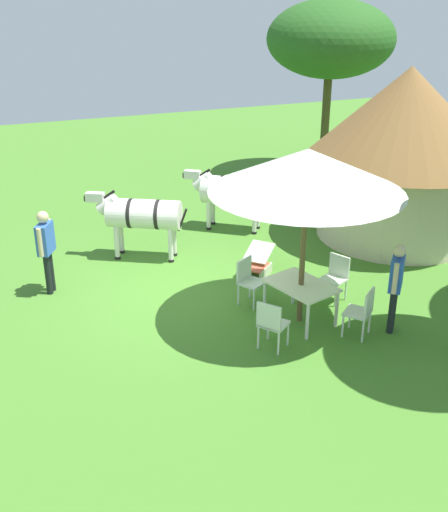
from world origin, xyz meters
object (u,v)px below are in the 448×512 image
(patio_chair_near_lawn, at_px, (248,278))
(patio_chair_east_end, at_px, (336,275))
(shade_umbrella, at_px, (307,171))
(patio_chair_near_hut, at_px, (271,322))
(standing_watcher, at_px, (46,244))
(guest_beside_umbrella, at_px, (396,280))
(zebra_by_umbrella, at_px, (231,191))
(zebra_nearest_camera, at_px, (142,215))
(striped_lounge_chair, at_px, (256,263))
(acacia_tree_far_lawn, at_px, (331,39))
(patio_dining_table, at_px, (301,289))
(patio_chair_west_end, at_px, (362,310))
(thatched_hut, at_px, (403,146))

(patio_chair_near_lawn, bearing_deg, patio_chair_east_end, 132.41)
(shade_umbrella, distance_m, patio_chair_east_end, 2.59)
(patio_chair_east_end, height_order, patio_chair_near_hut, same)
(patio_chair_near_hut, relative_size, standing_watcher, 0.53)
(patio_chair_near_hut, bearing_deg, guest_beside_umbrella, 46.99)
(patio_chair_east_end, relative_size, patio_chair_near_lawn, 1.00)
(zebra_by_umbrella, bearing_deg, zebra_nearest_camera, 146.94)
(shade_umbrella, bearing_deg, zebra_by_umbrella, 172.90)
(shade_umbrella, xyz_separation_m, patio_chair_east_end, (-0.50, 1.04, -2.32))
(standing_watcher, distance_m, striped_lounge_chair, 4.29)
(standing_watcher, relative_size, acacia_tree_far_lawn, 0.32)
(patio_dining_table, relative_size, zebra_nearest_camera, 0.70)
(patio_chair_near_lawn, bearing_deg, zebra_by_umbrella, -138.55)
(patio_chair_near_lawn, distance_m, zebra_nearest_camera, 3.19)
(patio_chair_west_end, height_order, patio_chair_east_end, same)
(patio_chair_west_end, xyz_separation_m, acacia_tree_far_lawn, (-9.01, 4.38, 3.60))
(standing_watcher, relative_size, zebra_by_umbrella, 0.90)
(patio_chair_near_hut, bearing_deg, striped_lounge_chair, 123.23)
(patio_chair_west_end, bearing_deg, thatched_hut, 8.77)
(shade_umbrella, height_order, zebra_nearest_camera, shade_umbrella)
(shade_umbrella, relative_size, patio_chair_west_end, 3.70)
(patio_chair_near_hut, xyz_separation_m, zebra_nearest_camera, (-4.55, -0.99, 0.49))
(shade_umbrella, relative_size, zebra_nearest_camera, 1.63)
(thatched_hut, bearing_deg, patio_chair_west_end, -41.84)
(striped_lounge_chair, bearing_deg, patio_dining_table, 136.28)
(guest_beside_umbrella, relative_size, striped_lounge_chair, 1.72)
(thatched_hut, distance_m, shade_umbrella, 5.09)
(striped_lounge_chair, relative_size, zebra_by_umbrella, 0.51)
(striped_lounge_chair, bearing_deg, patio_chair_east_end, 168.89)
(guest_beside_umbrella, bearing_deg, patio_chair_east_end, -126.61)
(standing_watcher, bearing_deg, zebra_by_umbrella, 140.19)
(thatched_hut, distance_m, patio_chair_west_end, 5.37)
(thatched_hut, xyz_separation_m, zebra_nearest_camera, (-0.95, -6.04, -1.19))
(thatched_hut, relative_size, guest_beside_umbrella, 2.76)
(patio_dining_table, xyz_separation_m, striped_lounge_chair, (-2.13, 0.08, -0.40))
(patio_chair_east_end, distance_m, striped_lounge_chair, 1.91)
(acacia_tree_far_lawn, bearing_deg, zebra_nearest_camera, -58.73)
(thatched_hut, xyz_separation_m, striped_lounge_chair, (0.78, -4.05, -1.96))
(patio_chair_near_hut, bearing_deg, thatched_hut, 88.16)
(patio_chair_near_hut, relative_size, striped_lounge_chair, 0.93)
(patio_chair_west_end, height_order, guest_beside_umbrella, guest_beside_umbrella)
(patio_dining_table, xyz_separation_m, zebra_nearest_camera, (-3.85, -1.91, 0.37))
(zebra_nearest_camera, height_order, zebra_by_umbrella, zebra_nearest_camera)
(shade_umbrella, xyz_separation_m, standing_watcher, (-2.86, -4.08, -1.81))
(patio_chair_near_lawn, height_order, zebra_by_umbrella, zebra_by_umbrella)
(patio_dining_table, distance_m, patio_chair_near_lawn, 1.16)
(zebra_nearest_camera, xyz_separation_m, zebra_by_umbrella, (-0.91, 2.50, -0.04))
(striped_lounge_chair, height_order, zebra_by_umbrella, zebra_by_umbrella)
(patio_chair_near_hut, xyz_separation_m, zebra_by_umbrella, (-5.47, 1.51, 0.45))
(guest_beside_umbrella, height_order, zebra_nearest_camera, guest_beside_umbrella)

